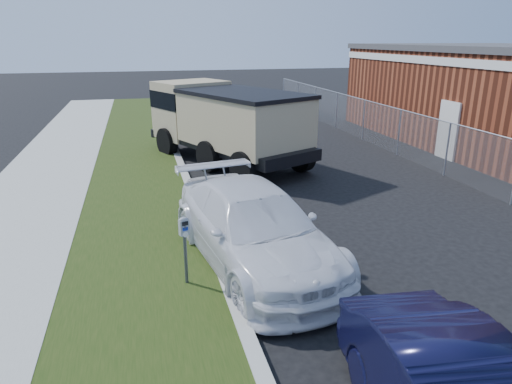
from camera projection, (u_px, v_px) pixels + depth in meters
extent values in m
plane|color=black|center=(326.00, 242.00, 10.48)|extent=(120.00, 120.00, 0.00)
cube|color=#97978F|center=(201.00, 218.00, 11.67)|extent=(0.25, 50.00, 0.15)
cube|color=#1C320D|center=(137.00, 224.00, 11.30)|extent=(3.00, 50.00, 0.13)
cube|color=#97978F|center=(9.00, 236.00, 10.61)|extent=(3.00, 50.00, 0.14)
plane|color=slate|center=(399.00, 133.00, 18.03)|extent=(0.00, 30.00, 30.00)
cylinder|color=#9398A1|center=(401.00, 110.00, 17.74)|extent=(0.04, 30.00, 0.04)
cylinder|color=#9398A1|center=(447.00, 149.00, 15.28)|extent=(0.06, 0.06, 1.80)
cylinder|color=#9398A1|center=(399.00, 133.00, 18.03)|extent=(0.06, 0.06, 1.80)
cylinder|color=#9398A1|center=(364.00, 120.00, 20.78)|extent=(0.06, 0.06, 1.80)
cylinder|color=#9398A1|center=(337.00, 110.00, 23.53)|extent=(0.06, 0.06, 1.80)
cylinder|color=#9398A1|center=(315.00, 103.00, 26.29)|extent=(0.06, 0.06, 1.80)
cylinder|color=#9398A1|center=(298.00, 97.00, 29.04)|extent=(0.06, 0.06, 1.80)
cylinder|color=#9398A1|center=(284.00, 92.00, 31.79)|extent=(0.06, 0.06, 1.80)
cube|color=maroon|center=(511.00, 97.00, 20.01)|extent=(9.00, 14.00, 4.00)
cube|color=silver|center=(425.00, 60.00, 18.43)|extent=(0.06, 14.00, 0.30)
cube|color=silver|center=(448.00, 130.00, 17.39)|extent=(0.08, 1.10, 2.20)
cylinder|color=#3F4247|center=(186.00, 260.00, 8.34)|extent=(0.08, 0.08, 0.95)
cube|color=slate|center=(184.00, 227.00, 8.13)|extent=(0.20, 0.16, 0.29)
ellipsoid|color=slate|center=(184.00, 220.00, 8.09)|extent=(0.21, 0.17, 0.11)
cube|color=black|center=(185.00, 224.00, 8.05)|extent=(0.11, 0.04, 0.08)
cube|color=#0D2496|center=(185.00, 229.00, 8.09)|extent=(0.10, 0.04, 0.07)
cylinder|color=silver|center=(186.00, 234.00, 8.12)|extent=(0.10, 0.04, 0.10)
cube|color=#3F4247|center=(185.00, 228.00, 8.08)|extent=(0.04, 0.02, 0.05)
imported|color=white|center=(254.00, 227.00, 9.31)|extent=(3.06, 5.71, 1.57)
cube|color=black|center=(229.00, 142.00, 16.89)|extent=(5.15, 7.45, 0.39)
cube|color=tan|center=(192.00, 109.00, 18.47)|extent=(3.19, 2.89, 2.21)
cube|color=black|center=(191.00, 98.00, 18.33)|extent=(3.23, 2.92, 0.66)
cube|color=tan|center=(243.00, 120.00, 15.95)|extent=(4.34, 5.33, 1.77)
cube|color=black|center=(243.00, 94.00, 15.65)|extent=(4.49, 5.47, 0.13)
cube|color=black|center=(180.00, 130.00, 19.56)|extent=(2.48, 1.25, 0.33)
cylinder|color=black|center=(167.00, 142.00, 18.00)|extent=(0.78, 1.15, 1.11)
cylinder|color=black|center=(220.00, 134.00, 19.52)|extent=(0.78, 1.15, 1.11)
cylinder|color=black|center=(209.00, 156.00, 15.80)|extent=(0.78, 1.15, 1.11)
cylinder|color=black|center=(265.00, 146.00, 17.32)|extent=(0.78, 1.15, 1.11)
cylinder|color=black|center=(244.00, 168.00, 14.34)|extent=(0.78, 1.15, 1.11)
cylinder|color=black|center=(302.00, 156.00, 15.85)|extent=(0.78, 1.15, 1.11)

